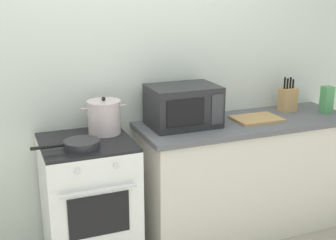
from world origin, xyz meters
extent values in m
cube|color=silver|center=(0.30, 0.97, 1.25)|extent=(4.40, 0.10, 2.50)
cube|color=beige|center=(0.90, 0.62, 0.44)|extent=(1.64, 0.56, 0.88)
cube|color=#59595E|center=(0.90, 0.62, 0.90)|extent=(1.70, 0.60, 0.04)
cube|color=white|center=(-0.35, 0.60, 0.45)|extent=(0.60, 0.60, 0.90)
cube|color=black|center=(-0.35, 0.60, 0.91)|extent=(0.60, 0.60, 0.02)
cube|color=black|center=(-0.35, 0.30, 0.52)|extent=(0.39, 0.01, 0.28)
cylinder|color=silver|center=(-0.35, 0.27, 0.70)|extent=(0.48, 0.02, 0.02)
cylinder|color=silver|center=(-0.47, 0.29, 0.84)|extent=(0.04, 0.02, 0.04)
cylinder|color=silver|center=(-0.23, 0.29, 0.84)|extent=(0.04, 0.02, 0.04)
cylinder|color=beige|center=(-0.19, 0.72, 1.03)|extent=(0.23, 0.23, 0.22)
cylinder|color=beige|center=(-0.19, 0.72, 1.15)|extent=(0.23, 0.23, 0.01)
sphere|color=black|center=(-0.19, 0.72, 1.17)|extent=(0.03, 0.03, 0.03)
cylinder|color=beige|center=(-0.32, 0.72, 1.11)|extent=(0.05, 0.01, 0.01)
cylinder|color=beige|center=(-0.06, 0.72, 1.11)|extent=(0.05, 0.01, 0.01)
cylinder|color=#28282B|center=(-0.40, 0.47, 0.95)|extent=(0.23, 0.23, 0.05)
cylinder|color=black|center=(-0.62, 0.47, 0.96)|extent=(0.20, 0.02, 0.02)
cube|color=#232326|center=(0.39, 0.68, 1.07)|extent=(0.50, 0.36, 0.30)
cube|color=black|center=(0.33, 0.50, 1.07)|extent=(0.28, 0.01, 0.19)
cube|color=#38383D|center=(0.57, 0.50, 1.07)|extent=(0.09, 0.01, 0.22)
cube|color=tan|center=(0.97, 0.60, 0.93)|extent=(0.36, 0.26, 0.02)
cube|color=tan|center=(1.36, 0.74, 1.02)|extent=(0.13, 0.10, 0.19)
cylinder|color=black|center=(1.31, 0.74, 1.16)|extent=(0.02, 0.02, 0.09)
cylinder|color=black|center=(1.34, 0.74, 1.15)|extent=(0.02, 0.02, 0.08)
cylinder|color=black|center=(1.37, 0.74, 1.16)|extent=(0.02, 0.02, 0.09)
cylinder|color=black|center=(1.40, 0.74, 1.15)|extent=(0.02, 0.02, 0.07)
cube|color=#4C9356|center=(1.61, 0.57, 1.03)|extent=(0.08, 0.08, 0.22)
camera|label=1|loc=(-0.89, -2.21, 1.88)|focal=47.73mm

